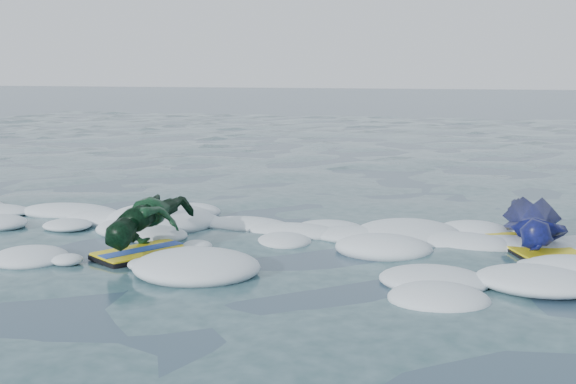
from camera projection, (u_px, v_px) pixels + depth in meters
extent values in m
plane|color=#1A3140|center=(224.00, 265.00, 6.75)|extent=(120.00, 120.00, 0.00)
cube|color=black|center=(534.00, 249.00, 7.18)|extent=(1.02, 1.29, 0.06)
cube|color=yellow|center=(534.00, 245.00, 7.17)|extent=(0.99, 1.26, 0.02)
imported|color=navy|center=(534.00, 223.00, 7.38)|extent=(0.65, 1.71, 0.41)
cube|color=black|center=(142.00, 254.00, 7.03)|extent=(0.91, 1.04, 0.05)
cube|color=yellow|center=(142.00, 250.00, 7.02)|extent=(0.88, 1.02, 0.02)
cube|color=#173DB1|center=(142.00, 249.00, 7.02)|extent=(0.60, 0.83, 0.01)
imported|color=#113F21|center=(150.00, 223.00, 7.17)|extent=(0.68, 1.38, 0.52)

